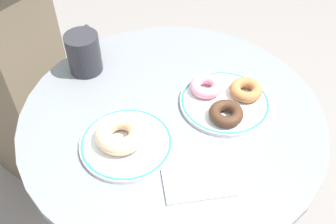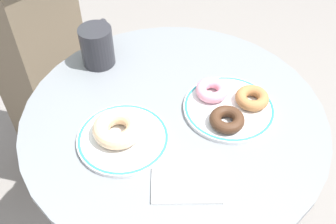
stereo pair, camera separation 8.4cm
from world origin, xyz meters
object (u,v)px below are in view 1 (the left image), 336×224
(cafe_table, at_px, (171,176))
(plate_right, at_px, (225,102))
(donut_chocolate, at_px, (226,113))
(donut_glazed, at_px, (120,134))
(donut_cinnamon, at_px, (246,90))
(plate_left, at_px, (126,143))
(coffee_mug, at_px, (84,52))
(donut_pink_frosted, at_px, (206,86))
(paper_napkin, at_px, (196,174))

(cafe_table, relative_size, plate_right, 3.60)
(plate_right, distance_m, donut_chocolate, 0.06)
(donut_glazed, distance_m, donut_cinnamon, 0.32)
(cafe_table, distance_m, donut_glazed, 0.31)
(plate_right, relative_size, donut_chocolate, 2.72)
(plate_left, relative_size, plate_right, 0.94)
(plate_left, xyz_separation_m, coffee_mug, (-0.01, 0.28, 0.05))
(donut_pink_frosted, bearing_deg, plate_left, -162.17)
(cafe_table, height_order, donut_glazed, donut_glazed)
(cafe_table, height_order, donut_cinnamon, donut_cinnamon)
(plate_right, relative_size, donut_cinnamon, 2.72)
(donut_glazed, relative_size, donut_cinnamon, 1.38)
(paper_napkin, distance_m, coffee_mug, 0.43)
(donut_pink_frosted, distance_m, coffee_mug, 0.32)
(plate_left, bearing_deg, donut_chocolate, -5.89)
(paper_napkin, bearing_deg, donut_chocolate, 39.81)
(plate_left, distance_m, plate_right, 0.25)
(donut_cinnamon, distance_m, paper_napkin, 0.26)
(coffee_mug, bearing_deg, donut_pink_frosted, -41.51)
(cafe_table, relative_size, donut_glazed, 7.08)
(plate_right, xyz_separation_m, donut_cinnamon, (0.05, -0.00, 0.02))
(donut_glazed, relative_size, donut_chocolate, 1.38)
(plate_right, distance_m, donut_cinnamon, 0.06)
(cafe_table, bearing_deg, plate_right, -9.14)
(plate_right, xyz_separation_m, donut_pink_frosted, (-0.03, 0.05, 0.02))
(paper_napkin, height_order, coffee_mug, coffee_mug)
(donut_chocolate, height_order, paper_napkin, donut_chocolate)
(plate_left, xyz_separation_m, plate_right, (0.25, 0.02, 0.00))
(donut_glazed, bearing_deg, donut_cinnamon, 2.63)
(cafe_table, relative_size, donut_chocolate, 9.79)
(plate_left, distance_m, donut_glazed, 0.03)
(donut_chocolate, relative_size, coffee_mug, 0.63)
(donut_pink_frosted, distance_m, paper_napkin, 0.24)
(cafe_table, distance_m, plate_right, 0.29)
(plate_left, bearing_deg, cafe_table, 19.63)
(cafe_table, distance_m, plate_left, 0.29)
(plate_left, distance_m, donut_pink_frosted, 0.24)
(plate_right, height_order, donut_cinnamon, donut_cinnamon)
(plate_left, relative_size, donut_cinnamon, 2.56)
(donut_cinnamon, relative_size, paper_napkin, 0.57)
(donut_cinnamon, height_order, coffee_mug, coffee_mug)
(plate_right, distance_m, coffee_mug, 0.37)
(paper_napkin, xyz_separation_m, coffee_mug, (-0.11, 0.41, 0.05))
(donut_glazed, distance_m, donut_pink_frosted, 0.24)
(plate_left, height_order, paper_napkin, plate_left)
(donut_chocolate, bearing_deg, plate_left, 174.11)
(plate_left, relative_size, donut_pink_frosted, 2.56)
(donut_cinnamon, height_order, donut_chocolate, same)
(donut_cinnamon, bearing_deg, cafe_table, 173.45)
(donut_glazed, bearing_deg, plate_right, 3.28)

